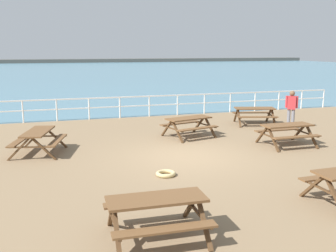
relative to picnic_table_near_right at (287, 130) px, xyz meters
The scene contains 11 objects.
ground_plane 4.01m from the picnic_table_near_right, behind, with size 30.00×24.00×0.20m, color #846B4C.
sea_band 52.60m from the picnic_table_near_right, 94.30° to the left, with size 142.00×90.00×0.01m, color teal.
distant_shoreline 95.53m from the picnic_table_near_right, 92.37° to the left, with size 142.00×6.00×1.80m, color #4C4C47.
seaward_railing 8.43m from the picnic_table_near_right, 117.90° to the left, with size 23.07×0.07×1.08m.
picnic_table_near_right is the anchor object (origin of this frame).
picnic_table_mid_centre 8.25m from the picnic_table_near_right, 140.01° to the right, with size 1.85×1.59×0.80m.
picnic_table_far_right 8.63m from the picnic_table_near_right, behind, with size 1.91×2.12×0.80m.
picnic_table_seaward 4.02m from the picnic_table_near_right, 76.75° to the left, with size 2.14×1.93×0.80m.
picnic_table_corner 3.72m from the picnic_table_near_right, 140.70° to the left, with size 2.12×1.91×0.80m.
visitor 3.30m from the picnic_table_near_right, 53.05° to the left, with size 0.45×0.38×1.66m.
rope_coil 5.52m from the picnic_table_near_right, 159.14° to the right, with size 0.55×0.55×0.11m, color tan.
Camera 1 is at (-4.12, -11.34, 3.40)m, focal length 41.21 mm.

